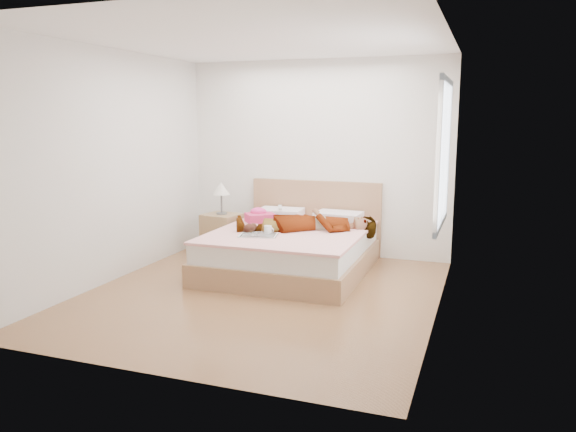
{
  "coord_description": "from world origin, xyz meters",
  "views": [
    {
      "loc": [
        2.19,
        -5.26,
        1.84
      ],
      "look_at": [
        0.0,
        0.85,
        0.7
      ],
      "focal_mm": 35.0,
      "sensor_mm": 36.0,
      "label": 1
    }
  ],
  "objects_px": {
    "phone": "(280,207)",
    "bed": "(293,248)",
    "nightstand": "(222,231)",
    "coffee_mug": "(268,230)",
    "woman": "(307,219)",
    "magazine": "(258,235)",
    "towel": "(260,216)",
    "plush_toy": "(250,228)"
  },
  "relations": [
    {
      "from": "phone",
      "to": "bed",
      "type": "xyz_separation_m",
      "value": [
        0.34,
        -0.47,
        -0.41
      ]
    },
    {
      "from": "phone",
      "to": "nightstand",
      "type": "relative_size",
      "value": 0.1
    },
    {
      "from": "bed",
      "to": "nightstand",
      "type": "height_order",
      "value": "bed"
    },
    {
      "from": "bed",
      "to": "nightstand",
      "type": "bearing_deg",
      "value": 161.48
    },
    {
      "from": "bed",
      "to": "coffee_mug",
      "type": "height_order",
      "value": "bed"
    },
    {
      "from": "woman",
      "to": "coffee_mug",
      "type": "relative_size",
      "value": 12.55
    },
    {
      "from": "woman",
      "to": "magazine",
      "type": "height_order",
      "value": "woman"
    },
    {
      "from": "bed",
      "to": "magazine",
      "type": "distance_m",
      "value": 0.62
    },
    {
      "from": "phone",
      "to": "woman",
      "type": "bearing_deg",
      "value": -61.0
    },
    {
      "from": "coffee_mug",
      "to": "woman",
      "type": "bearing_deg",
      "value": 54.97
    },
    {
      "from": "woman",
      "to": "magazine",
      "type": "xyz_separation_m",
      "value": [
        -0.4,
        -0.58,
        -0.11
      ]
    },
    {
      "from": "bed",
      "to": "magazine",
      "type": "height_order",
      "value": "bed"
    },
    {
      "from": "towel",
      "to": "coffee_mug",
      "type": "height_order",
      "value": "towel"
    },
    {
      "from": "magazine",
      "to": "coffee_mug",
      "type": "bearing_deg",
      "value": 55.89
    },
    {
      "from": "bed",
      "to": "towel",
      "type": "distance_m",
      "value": 0.7
    },
    {
      "from": "woman",
      "to": "nightstand",
      "type": "bearing_deg",
      "value": -126.08
    },
    {
      "from": "bed",
      "to": "nightstand",
      "type": "distance_m",
      "value": 1.21
    },
    {
      "from": "coffee_mug",
      "to": "nightstand",
      "type": "height_order",
      "value": "nightstand"
    },
    {
      "from": "bed",
      "to": "towel",
      "type": "height_order",
      "value": "bed"
    },
    {
      "from": "woman",
      "to": "towel",
      "type": "distance_m",
      "value": 0.75
    },
    {
      "from": "woman",
      "to": "towel",
      "type": "xyz_separation_m",
      "value": [
        -0.72,
        0.22,
        -0.04
      ]
    },
    {
      "from": "bed",
      "to": "magazine",
      "type": "bearing_deg",
      "value": -115.55
    },
    {
      "from": "bed",
      "to": "phone",
      "type": "bearing_deg",
      "value": 126.34
    },
    {
      "from": "coffee_mug",
      "to": "nightstand",
      "type": "relative_size",
      "value": 0.14
    },
    {
      "from": "woman",
      "to": "magazine",
      "type": "bearing_deg",
      "value": -57.19
    },
    {
      "from": "phone",
      "to": "towel",
      "type": "bearing_deg",
      "value": -163.3
    },
    {
      "from": "woman",
      "to": "phone",
      "type": "height_order",
      "value": "woman"
    },
    {
      "from": "magazine",
      "to": "woman",
      "type": "bearing_deg",
      "value": 55.15
    },
    {
      "from": "towel",
      "to": "nightstand",
      "type": "bearing_deg",
      "value": 170.83
    },
    {
      "from": "bed",
      "to": "towel",
      "type": "xyz_separation_m",
      "value": [
        -0.56,
        0.29,
        0.31
      ]
    },
    {
      "from": "phone",
      "to": "coffee_mug",
      "type": "relative_size",
      "value": 0.69
    },
    {
      "from": "bed",
      "to": "plush_toy",
      "type": "distance_m",
      "value": 0.63
    },
    {
      "from": "coffee_mug",
      "to": "plush_toy",
      "type": "height_order",
      "value": "plush_toy"
    },
    {
      "from": "woman",
      "to": "coffee_mug",
      "type": "bearing_deg",
      "value": -57.37
    },
    {
      "from": "bed",
      "to": "woman",
      "type": "bearing_deg",
      "value": 22.61
    },
    {
      "from": "bed",
      "to": "coffee_mug",
      "type": "xyz_separation_m",
      "value": [
        -0.17,
        -0.4,
        0.29
      ]
    },
    {
      "from": "towel",
      "to": "nightstand",
      "type": "distance_m",
      "value": 0.65
    },
    {
      "from": "bed",
      "to": "coffee_mug",
      "type": "relative_size",
      "value": 15.2
    },
    {
      "from": "nightstand",
      "to": "magazine",
      "type": "bearing_deg",
      "value": -44.76
    },
    {
      "from": "coffee_mug",
      "to": "plush_toy",
      "type": "relative_size",
      "value": 0.65
    },
    {
      "from": "woman",
      "to": "phone",
      "type": "relative_size",
      "value": 18.18
    },
    {
      "from": "woman",
      "to": "towel",
      "type": "relative_size",
      "value": 3.84
    }
  ]
}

